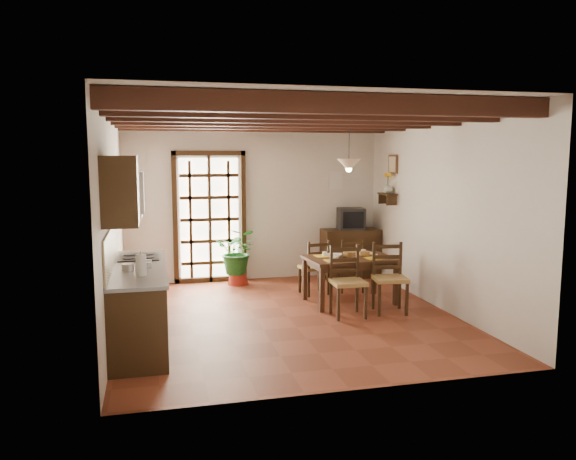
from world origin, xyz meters
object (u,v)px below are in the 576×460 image
object	(u,v)px
kitchen_counter	(139,303)
chair_near_right	(389,291)
pendant_lamp	(349,164)
chair_far_right	(351,275)
sideboard	(350,253)
crt_tv	(351,219)
chair_far_left	(314,277)
chair_near_left	(348,295)
potted_plant	(238,252)
dining_table	(350,263)

from	to	relation	value
kitchen_counter	chair_near_right	bearing A→B (deg)	8.28
chair_near_right	pendant_lamp	xyz separation A→B (m)	(-0.37, 0.73, 1.77)
chair_far_right	sideboard	bearing A→B (deg)	-100.93
crt_tv	pendant_lamp	xyz separation A→B (m)	(-0.63, -1.60, 1.01)
chair_far_left	crt_tv	size ratio (longest dim) A/B	1.71
kitchen_counter	sideboard	distance (m)	4.63
chair_near_left	chair_far_right	bearing A→B (deg)	69.87
pendant_lamp	sideboard	bearing A→B (deg)	68.41
chair_far_right	chair_far_left	bearing A→B (deg)	12.95
chair_near_left	chair_far_left	xyz separation A→B (m)	(-0.10, 1.30, -0.03)
sideboard	crt_tv	size ratio (longest dim) A/B	2.02
crt_tv	potted_plant	world-z (taller)	potted_plant
chair_near_left	chair_far_right	world-z (taller)	chair_near_left
kitchen_counter	crt_tv	xyz separation A→B (m)	(3.67, 2.82, 0.59)
crt_tv	dining_table	bearing A→B (deg)	-102.20
chair_far_left	kitchen_counter	bearing A→B (deg)	23.22
chair_far_left	sideboard	distance (m)	1.48
potted_plant	chair_far_left	bearing A→B (deg)	-41.80
chair_near_right	chair_far_left	distance (m)	1.46
kitchen_counter	sideboard	bearing A→B (deg)	37.59
crt_tv	potted_plant	size ratio (longest dim) A/B	0.25
dining_table	pendant_lamp	bearing A→B (deg)	85.78
sideboard	pendant_lamp	bearing A→B (deg)	-110.98
chair_far_left	crt_tv	bearing A→B (deg)	-143.14
chair_far_left	chair_far_right	distance (m)	0.64
chair_far_right	crt_tv	size ratio (longest dim) A/B	1.69
kitchen_counter	potted_plant	distance (m)	3.15
dining_table	chair_far_right	size ratio (longest dim) A/B	1.55
kitchen_counter	chair_near_right	distance (m)	3.45
chair_near_left	potted_plant	xyz separation A→B (m)	(-1.18, 2.27, 0.27)
chair_near_left	chair_near_right	bearing A→B (deg)	5.78
dining_table	chair_near_right	bearing A→B (deg)	-63.64
kitchen_counter	chair_near_left	world-z (taller)	kitchen_counter
chair_near_right	crt_tv	size ratio (longest dim) A/B	1.91
potted_plant	chair_near_left	bearing A→B (deg)	-62.59
chair_near_left	sideboard	distance (m)	2.55
potted_plant	pendant_lamp	world-z (taller)	pendant_lamp
chair_far_left	chair_near_right	bearing A→B (deg)	110.35
chair_far_left	potted_plant	size ratio (longest dim) A/B	0.42
dining_table	chair_far_right	world-z (taller)	chair_far_right
chair_near_left	dining_table	bearing A→B (deg)	69.79
chair_far_left	chair_far_right	xyz separation A→B (m)	(0.63, 0.05, -0.00)
chair_near_right	chair_near_left	bearing A→B (deg)	-166.54
potted_plant	kitchen_counter	bearing A→B (deg)	-120.34
chair_near_left	potted_plant	bearing A→B (deg)	118.99
dining_table	pendant_lamp	world-z (taller)	pendant_lamp
crt_tv	chair_near_right	bearing A→B (deg)	-88.18
chair_near_right	chair_far_left	bearing A→B (deg)	129.65
chair_far_left	pendant_lamp	world-z (taller)	pendant_lamp
chair_far_left	potted_plant	distance (m)	1.48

